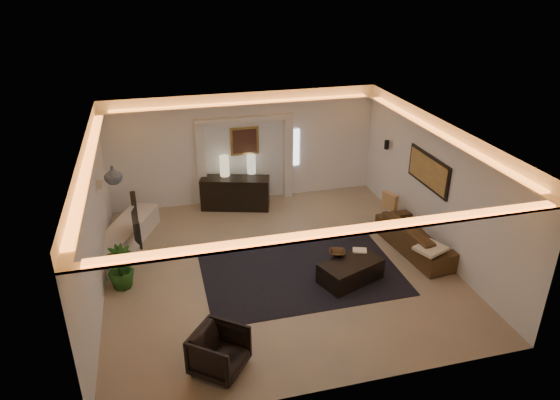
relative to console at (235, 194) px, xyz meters
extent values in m
plane|color=tan|center=(0.37, -3.01, -0.40)|extent=(7.00, 7.00, 0.00)
plane|color=white|center=(0.37, -3.01, 2.50)|extent=(7.00, 7.00, 0.00)
plane|color=white|center=(0.37, 0.49, 1.05)|extent=(7.00, 0.00, 7.00)
plane|color=white|center=(0.37, -6.51, 1.05)|extent=(7.00, 0.00, 7.00)
plane|color=white|center=(-3.13, -3.01, 1.05)|extent=(0.00, 7.00, 7.00)
plane|color=white|center=(3.87, -3.01, 1.05)|extent=(0.00, 7.00, 7.00)
cube|color=silver|center=(0.37, -3.01, 2.22)|extent=(7.00, 7.00, 0.04)
cube|color=white|center=(1.72, 0.47, 0.95)|extent=(0.25, 0.03, 1.00)
cube|color=black|center=(0.77, -3.21, -0.39)|extent=(4.00, 3.00, 0.01)
cube|color=silver|center=(-0.78, 0.39, 0.70)|extent=(0.22, 0.20, 2.20)
cube|color=silver|center=(1.52, 0.39, 0.70)|extent=(0.22, 0.20, 2.20)
cube|color=silver|center=(0.37, 0.39, 1.85)|extent=(2.52, 0.20, 0.12)
cube|color=tan|center=(0.37, 0.46, 1.25)|extent=(0.74, 0.04, 0.74)
cube|color=#4C2D1E|center=(0.37, 0.43, 1.25)|extent=(0.62, 0.02, 0.62)
cube|color=black|center=(3.84, -2.71, 1.30)|extent=(0.04, 1.64, 0.74)
cube|color=tan|center=(3.81, -2.71, 1.30)|extent=(0.02, 1.50, 0.62)
cylinder|color=black|center=(3.75, -0.81, 1.28)|extent=(0.12, 0.12, 0.22)
cube|color=silver|center=(-3.07, -1.61, 1.25)|extent=(0.10, 0.55, 0.04)
cube|color=black|center=(0.00, 0.00, 0.00)|extent=(1.82, 1.02, 0.87)
cylinder|color=#F5E6B1|center=(-0.21, 0.24, 0.69)|extent=(0.31, 0.31, 0.53)
cylinder|color=beige|center=(0.49, 0.24, 0.69)|extent=(0.26, 0.26, 0.50)
cube|color=silver|center=(-2.78, -1.35, -0.18)|extent=(1.66, 2.65, 0.49)
imported|color=black|center=(-2.52, -1.90, 0.35)|extent=(1.04, 0.20, 0.60)
cylinder|color=#2E2316|center=(-2.53, -0.18, 0.24)|extent=(0.17, 0.17, 0.35)
imported|color=#4A607C|center=(-2.78, -1.64, 1.46)|extent=(0.44, 0.44, 0.38)
imported|color=#1E4B17|center=(-2.78, -2.97, 0.04)|extent=(0.61, 0.61, 0.89)
imported|color=black|center=(3.52, -3.15, -0.08)|extent=(2.29, 1.09, 0.65)
cube|color=beige|center=(3.32, -3.98, 0.15)|extent=(0.73, 0.67, 0.06)
cube|color=tan|center=(3.52, -1.70, 0.15)|extent=(0.27, 0.43, 0.41)
cube|color=black|center=(1.64, -3.89, -0.20)|extent=(1.40, 1.08, 0.46)
imported|color=#3B2815|center=(1.47, -3.55, 0.05)|extent=(0.42, 0.42, 0.08)
cube|color=#FBEBC1|center=(1.97, -3.55, 0.02)|extent=(0.33, 0.29, 0.03)
imported|color=black|center=(-1.25, -5.69, -0.04)|extent=(1.09, 1.08, 0.71)
camera|label=1|loc=(-1.88, -11.84, 5.42)|focal=32.56mm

